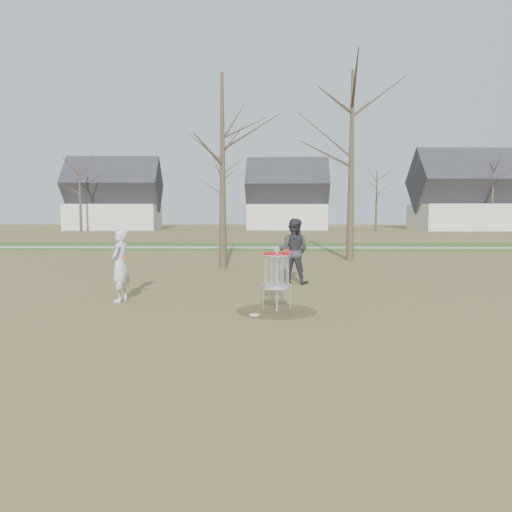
{
  "coord_description": "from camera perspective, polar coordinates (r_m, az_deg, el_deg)",
  "views": [
    {
      "loc": [
        -0.14,
        -10.89,
        2.18
      ],
      "look_at": [
        -0.5,
        1.5,
        1.1
      ],
      "focal_mm": 35.0,
      "sensor_mm": 36.0,
      "label": 1
    }
  ],
  "objects": [
    {
      "name": "player_throwing",
      "position": [
        15.36,
        4.32,
        0.56
      ],
      "size": [
        1.16,
        1.02,
        2.0
      ],
      "primitive_type": "imported",
      "rotation": [
        0.0,
        0.0,
        2.83
      ],
      "color": "#2E2E33",
      "rests_on": "ground"
    },
    {
      "name": "disc_golf_basket",
      "position": [
        10.97,
        2.38,
        -1.66
      ],
      "size": [
        0.64,
        0.64,
        1.35
      ],
      "color": "#9EA3AD",
      "rests_on": "ground"
    },
    {
      "name": "footpath",
      "position": [
        30.97,
        1.93,
        0.98
      ],
      "size": [
        160.0,
        1.5,
        0.01
      ],
      "primitive_type": "cube",
      "color": "#9E9E99",
      "rests_on": "green_band"
    },
    {
      "name": "dirt_circle",
      "position": [
        11.11,
        2.37,
        -6.32
      ],
      "size": [
        1.8,
        1.8,
        0.01
      ],
      "primitive_type": "cylinder",
      "color": "#47331E",
      "rests_on": "ground"
    },
    {
      "name": "green_band",
      "position": [
        31.97,
        1.92,
        1.09
      ],
      "size": [
        160.0,
        8.0,
        0.01
      ],
      "primitive_type": "cube",
      "color": "#2D5119",
      "rests_on": "ground"
    },
    {
      "name": "ground",
      "position": [
        11.11,
        2.37,
        -6.34
      ],
      "size": [
        160.0,
        160.0,
        0.0
      ],
      "primitive_type": "plane",
      "color": "brown",
      "rests_on": "ground"
    },
    {
      "name": "bare_trees",
      "position": [
        46.83,
        4.07,
        8.86
      ],
      "size": [
        52.62,
        44.98,
        9.0
      ],
      "color": "#382B1E",
      "rests_on": "ground"
    },
    {
      "name": "player_standing",
      "position": [
        12.64,
        -15.29,
        -1.02
      ],
      "size": [
        0.49,
        0.69,
        1.8
      ],
      "primitive_type": "imported",
      "rotation": [
        0.0,
        0.0,
        -1.66
      ],
      "color": "silver",
      "rests_on": "ground"
    },
    {
      "name": "houses_row",
      "position": [
        63.62,
        5.73,
        6.18
      ],
      "size": [
        56.51,
        10.01,
        7.26
      ],
      "color": "silver",
      "rests_on": "ground"
    },
    {
      "name": "disc_grounded",
      "position": [
        10.65,
        -0.17,
        -6.73
      ],
      "size": [
        0.22,
        0.22,
        0.02
      ],
      "primitive_type": "cylinder",
      "color": "white",
      "rests_on": "dirt_circle"
    },
    {
      "name": "discs_in_play",
      "position": [
        12.96,
        -4.52,
        0.32
      ],
      "size": [
        4.13,
        2.32,
        0.09
      ],
      "color": "#F62B0C",
      "rests_on": "ground"
    }
  ]
}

